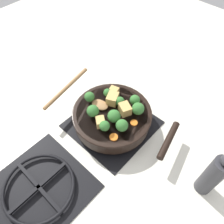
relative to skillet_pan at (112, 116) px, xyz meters
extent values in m
plane|color=silver|center=(0.00, 0.00, -0.06)|extent=(2.40, 2.40, 0.00)
cube|color=black|center=(0.00, 0.00, -0.05)|extent=(0.31, 0.31, 0.01)
torus|color=black|center=(0.00, 0.00, -0.04)|extent=(0.24, 0.24, 0.01)
cube|color=black|center=(0.00, 0.00, -0.04)|extent=(0.01, 0.23, 0.01)
cube|color=black|center=(0.00, 0.00, -0.04)|extent=(0.23, 0.01, 0.01)
cube|color=black|center=(0.00, 0.36, -0.05)|extent=(0.31, 0.31, 0.01)
torus|color=black|center=(0.00, 0.36, -0.04)|extent=(0.24, 0.24, 0.01)
cube|color=black|center=(0.00, 0.36, -0.04)|extent=(0.01, 0.23, 0.01)
cube|color=black|center=(0.00, 0.36, -0.04)|extent=(0.23, 0.01, 0.01)
cylinder|color=black|center=(0.00, 0.00, 0.00)|extent=(0.30, 0.30, 0.06)
cylinder|color=brown|center=(0.00, 0.00, 0.00)|extent=(0.27, 0.27, 0.05)
torus|color=black|center=(0.00, 0.00, 0.02)|extent=(0.31, 0.31, 0.01)
cylinder|color=black|center=(-0.22, -0.05, 0.01)|extent=(0.06, 0.16, 0.02)
ellipsoid|color=#A87A4C|center=(0.06, 0.01, 0.03)|extent=(0.08, 0.06, 0.01)
cylinder|color=#A87A4C|center=(0.22, 0.04, 0.03)|extent=(0.06, 0.27, 0.02)
cube|color=tan|center=(-0.03, -0.03, 0.04)|extent=(0.06, 0.05, 0.04)
cube|color=tan|center=(0.03, -0.04, 0.05)|extent=(0.06, 0.06, 0.04)
cube|color=tan|center=(-0.01, 0.07, 0.04)|extent=(0.05, 0.05, 0.03)
cube|color=tan|center=(0.06, -0.08, 0.04)|extent=(0.04, 0.04, 0.03)
cylinder|color=#709956|center=(0.00, -0.04, 0.03)|extent=(0.01, 0.01, 0.01)
sphere|color=#387533|center=(0.00, -0.04, 0.05)|extent=(0.04, 0.04, 0.04)
cylinder|color=#709956|center=(0.07, -0.04, 0.03)|extent=(0.01, 0.01, 0.01)
sphere|color=#387533|center=(0.07, -0.04, 0.05)|extent=(0.03, 0.03, 0.03)
cylinder|color=#709956|center=(-0.07, -0.06, 0.03)|extent=(0.01, 0.01, 0.01)
sphere|color=#387533|center=(-0.07, -0.06, 0.06)|extent=(0.05, 0.05, 0.05)
cylinder|color=#709956|center=(-0.04, -0.09, 0.03)|extent=(0.01, 0.01, 0.01)
sphere|color=#387533|center=(-0.04, -0.09, 0.05)|extent=(0.04, 0.04, 0.04)
cylinder|color=#709956|center=(-0.03, 0.08, 0.03)|extent=(0.01, 0.01, 0.01)
sphere|color=#387533|center=(-0.03, 0.08, 0.05)|extent=(0.04, 0.04, 0.04)
cylinder|color=#709956|center=(-0.03, 0.03, 0.03)|extent=(0.01, 0.01, 0.01)
sphere|color=#387533|center=(-0.03, 0.03, 0.06)|extent=(0.05, 0.05, 0.05)
cylinder|color=#709956|center=(-0.08, 0.04, 0.03)|extent=(0.01, 0.01, 0.01)
sphere|color=#387533|center=(-0.08, 0.04, 0.05)|extent=(0.04, 0.04, 0.04)
cylinder|color=#709956|center=(0.04, 0.06, 0.03)|extent=(0.01, 0.01, 0.01)
sphere|color=#387533|center=(0.04, 0.06, 0.05)|extent=(0.05, 0.05, 0.05)
cylinder|color=#709956|center=(0.10, 0.02, 0.03)|extent=(0.01, 0.01, 0.01)
sphere|color=#387533|center=(0.10, 0.02, 0.05)|extent=(0.04, 0.04, 0.04)
cylinder|color=orange|center=(-0.03, -0.11, 0.03)|extent=(0.02, 0.02, 0.01)
cylinder|color=orange|center=(-0.09, -0.02, 0.03)|extent=(0.03, 0.03, 0.01)
cylinder|color=orange|center=(-0.08, 0.08, 0.03)|extent=(0.03, 0.03, 0.01)
cylinder|color=#333338|center=(-0.40, -0.02, 0.04)|extent=(0.05, 0.05, 0.19)
camera|label=1|loc=(-0.34, 0.37, 0.69)|focal=35.00mm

